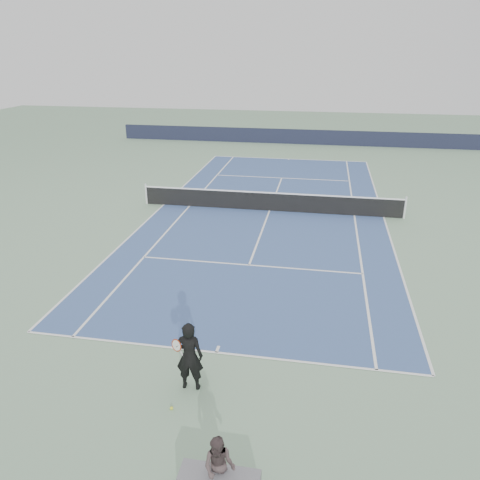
% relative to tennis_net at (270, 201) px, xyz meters
% --- Properties ---
extents(ground, '(80.00, 80.00, 0.00)m').
position_rel_tennis_net_xyz_m(ground, '(0.00, 0.00, -0.50)').
color(ground, gray).
extents(court_surface, '(10.97, 23.77, 0.01)m').
position_rel_tennis_net_xyz_m(court_surface, '(0.00, 0.00, -0.50)').
color(court_surface, '#385286').
rests_on(court_surface, ground).
extents(tennis_net, '(12.90, 0.10, 1.07)m').
position_rel_tennis_net_xyz_m(tennis_net, '(0.00, 0.00, 0.00)').
color(tennis_net, silver).
rests_on(tennis_net, ground).
extents(windscreen_far, '(30.00, 0.25, 1.20)m').
position_rel_tennis_net_xyz_m(windscreen_far, '(0.00, 17.88, 0.10)').
color(windscreen_far, black).
rests_on(windscreen_far, ground).
extents(tennis_player, '(0.80, 0.52, 1.77)m').
position_rel_tennis_net_xyz_m(tennis_player, '(-0.30, -13.30, 0.38)').
color(tennis_player, black).
rests_on(tennis_player, ground).
extents(tennis_ball, '(0.07, 0.07, 0.07)m').
position_rel_tennis_net_xyz_m(tennis_ball, '(-0.52, -14.10, -0.47)').
color(tennis_ball, yellow).
rests_on(tennis_ball, ground).
extents(spectator_bench, '(1.48, 0.55, 1.26)m').
position_rel_tennis_net_xyz_m(spectator_bench, '(1.00, -15.99, -0.05)').
color(spectator_bench, slate).
rests_on(spectator_bench, ground).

